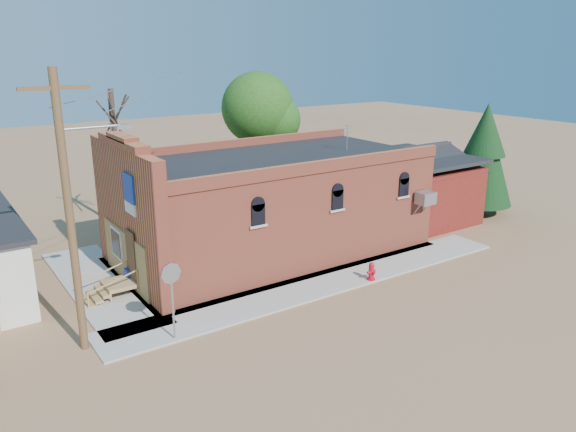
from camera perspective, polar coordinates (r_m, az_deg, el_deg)
ground at (r=22.23m, az=1.96°, el=-8.58°), size 120.00×120.00×0.00m
sidewalk_south at (r=23.69m, az=3.63°, el=-6.84°), size 19.00×2.20×0.08m
sidewalk_west at (r=24.77m, az=-18.55°, el=-6.64°), size 2.60×10.00×0.08m
brick_bar at (r=26.55m, az=-2.09°, el=1.09°), size 16.40×7.97×6.30m
red_shed at (r=32.71m, az=12.72°, el=3.58°), size 5.40×6.40×4.30m
utility_pole at (r=18.42m, az=-21.21°, el=0.67°), size 3.12×0.26×9.00m
tree_bare_near at (r=30.72m, az=-17.32°, el=9.40°), size 2.80×2.80×7.65m
tree_leafy at (r=34.85m, az=-3.11°, el=10.87°), size 4.40×4.40×8.15m
evergreen_tree at (r=34.52m, az=19.29°, el=6.17°), size 3.60×3.60×6.50m
fire_hydrant at (r=24.00m, az=8.48°, el=-5.57°), size 0.44×0.42×0.78m
stop_sign at (r=18.88m, az=-11.79°, el=-6.45°), size 0.74×0.18×2.75m
trash_barrel at (r=23.96m, az=-15.66°, el=-6.06°), size 0.57×0.57×0.79m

